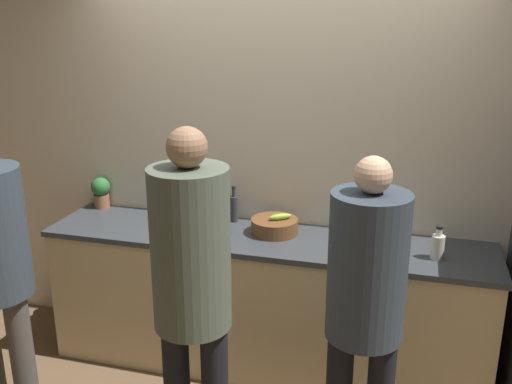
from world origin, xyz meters
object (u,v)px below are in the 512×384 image
utensil_crock (189,208)px  bottle_clear (438,246)px  fruit_bowl (275,226)px  potted_plant (101,191)px  bottle_dark (234,208)px  cup_yellow (353,226)px  cup_white (352,241)px  person_right (365,296)px  person_center (192,281)px

utensil_crock → bottle_clear: (1.61, -0.27, 0.01)m
fruit_bowl → bottle_clear: bottle_clear is taller
utensil_crock → potted_plant: utensil_crock is taller
bottle_clear → bottle_dark: size_ratio=0.80×
bottle_clear → potted_plant: (-2.28, 0.28, 0.04)m
bottle_clear → cup_yellow: bottle_clear is taller
cup_white → cup_yellow: size_ratio=0.87×
person_right → bottle_clear: 0.80m
cup_white → potted_plant: potted_plant is taller
person_center → fruit_bowl: bearing=83.2°
person_right → bottle_dark: person_right is taller
cup_white → utensil_crock: bearing=168.1°
person_center → potted_plant: person_center is taller
fruit_bowl → bottle_dark: bearing=156.6°
person_center → fruit_bowl: size_ratio=6.09×
cup_yellow → utensil_crock: bearing=-179.5°
person_center → potted_plant: 1.70m
person_center → bottle_clear: 1.45m
bottle_clear → bottle_dark: bottle_dark is taller
person_center → fruit_bowl: 1.09m
bottle_clear → bottle_dark: 1.31m
utensil_crock → potted_plant: size_ratio=1.17×
fruit_bowl → cup_white: fruit_bowl is taller
bottle_dark → cup_yellow: size_ratio=2.64×
bottle_dark → potted_plant: 0.99m
utensil_crock → cup_yellow: (1.11, 0.01, -0.02)m
person_center → bottle_dark: (-0.18, 1.21, -0.07)m
cup_yellow → bottle_clear: bearing=-29.2°
person_right → utensil_crock: person_right is taller
fruit_bowl → utensil_crock: utensil_crock is taller
fruit_bowl → utensil_crock: (-0.63, 0.14, 0.02)m
person_right → fruit_bowl: (-0.64, 0.85, -0.03)m
fruit_bowl → cup_yellow: fruit_bowl is taller
cup_yellow → person_center: bearing=-116.3°
person_center → potted_plant: (-1.18, 1.23, -0.04)m
utensil_crock → bottle_dark: 0.32m
bottle_dark → potted_plant: (-0.99, 0.02, 0.02)m
fruit_bowl → cup_white: bearing=-11.2°
person_right → cup_white: person_right is taller
fruit_bowl → bottle_clear: size_ratio=1.50×
potted_plant → utensil_crock: bearing=-1.2°
bottle_dark → person_center: bearing=-81.3°
utensil_crock → potted_plant: bearing=178.8°
fruit_bowl → potted_plant: potted_plant is taller
fruit_bowl → utensil_crock: size_ratio=1.15×
person_right → cup_white: bearing=100.7°
potted_plant → bottle_dark: bearing=-1.2°
person_right → bottle_clear: (0.34, 0.72, -0.00)m
cup_white → bottle_clear: bearing=-3.7°
bottle_dark → potted_plant: bearing=178.8°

